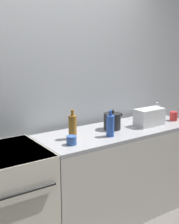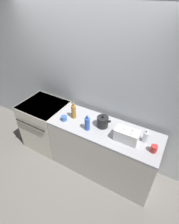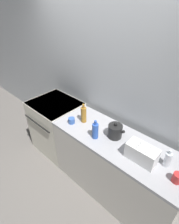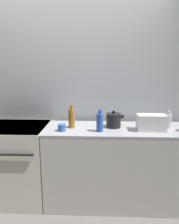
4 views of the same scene
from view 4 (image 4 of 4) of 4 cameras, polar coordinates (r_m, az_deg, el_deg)
The scene contains 10 objects.
ground_plane at distance 2.71m, azimuth -6.45°, elevation -25.23°, with size 12.00×12.00×0.00m, color slate.
wall_back at distance 2.89m, azimuth -4.86°, elevation 5.41°, with size 8.00×0.05×2.60m.
stove at distance 2.89m, azimuth -18.33°, elevation -12.19°, with size 0.76×0.71×0.93m.
counter_block at distance 2.71m, azimuth 7.27°, elevation -13.65°, with size 1.67×0.62×0.93m.
kettle at distance 2.55m, azimuth 6.33°, elevation -2.15°, with size 0.21×0.17×0.20m.
toaster at distance 2.51m, azimuth 15.81°, elevation -2.66°, with size 0.31×0.16×0.18m.
bottle_clear at distance 2.67m, azimuth 19.92°, elevation -2.16°, with size 0.07×0.07×0.20m.
bottle_blue at distance 2.37m, azimuth 2.71°, elevation -2.72°, with size 0.07×0.07×0.25m.
bottle_amber at distance 2.52m, azimuth -4.70°, elevation -1.61°, with size 0.07×0.07×0.27m.
cup_blue at distance 2.42m, azimuth -7.26°, elevation -4.06°, with size 0.09×0.09×0.08m.
Camera 4 is at (0.37, -2.12, 1.65)m, focal length 35.00 mm.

